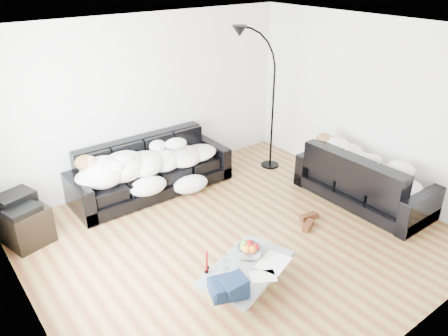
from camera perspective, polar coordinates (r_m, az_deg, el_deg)
ground at (r=5.78m, az=1.83°, el=-9.09°), size 5.00×5.00×0.00m
wall_back at (r=6.92m, az=-9.95°, el=8.63°), size 5.00×0.02×2.60m
wall_left at (r=4.20m, az=-25.57°, el=-5.60°), size 0.02×4.50×2.60m
wall_right at (r=6.91m, az=18.46°, el=7.65°), size 0.02×4.50×2.60m
ceiling at (r=4.79m, az=2.28°, el=17.30°), size 5.00×5.00×0.00m
sofa_back at (r=6.76m, az=-9.46°, el=0.03°), size 2.47×0.85×0.81m
sofa_right at (r=6.70m, az=17.87°, el=-1.18°), size 0.85×1.99×0.80m
sleeper_back at (r=6.62m, az=-9.39°, el=1.63°), size 2.09×0.72×0.42m
sleeper_right at (r=6.61m, az=18.13°, el=0.57°), size 0.72×1.70×0.42m
teal_cushion at (r=6.85m, az=13.83°, el=2.90°), size 0.42×0.38×0.20m
coffee_table at (r=4.91m, az=2.95°, el=-14.17°), size 1.21×0.93×0.31m
fruit_bowl at (r=4.93m, az=3.33°, el=-10.46°), size 0.27×0.27×0.17m
wine_glass_a at (r=4.74m, az=0.35°, el=-12.14°), size 0.08×0.08×0.17m
wine_glass_b at (r=4.64m, az=0.12°, el=-12.95°), size 0.09×0.09×0.19m
wine_glass_c at (r=4.66m, az=2.07°, el=-12.87°), size 0.08×0.08×0.17m
candle_left at (r=4.66m, az=-2.31°, el=-12.34°), size 0.05×0.05×0.24m
candle_right at (r=4.72m, az=-2.21°, el=-11.90°), size 0.05×0.05×0.23m
newspaper_a at (r=4.89m, az=6.48°, el=-12.12°), size 0.45×0.40×0.01m
newspaper_b at (r=4.70m, az=5.12°, el=-13.88°), size 0.33×0.30×0.01m
navy_jacket at (r=4.35m, az=0.57°, el=-14.60°), size 0.41×0.35×0.20m
shoes at (r=6.13m, az=10.94°, el=-6.85°), size 0.48×0.40×0.10m
av_cabinet at (r=6.19m, az=-24.89°, el=-6.49°), size 0.66×0.82×0.50m
stereo at (r=6.04m, az=-25.44°, el=-3.97°), size 0.52×0.46×0.13m
floor_lamp at (r=7.31m, az=6.40°, el=7.90°), size 0.81×0.42×2.14m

